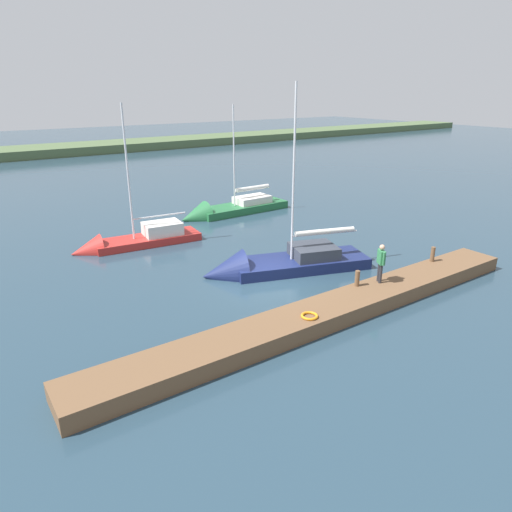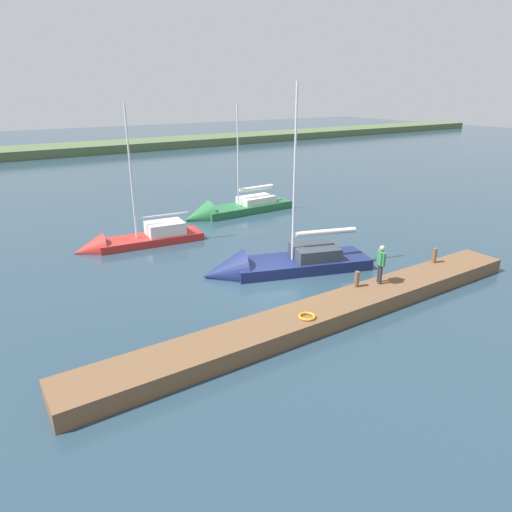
{
  "view_description": "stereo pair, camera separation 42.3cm",
  "coord_description": "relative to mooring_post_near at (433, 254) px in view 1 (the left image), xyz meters",
  "views": [
    {
      "loc": [
        11.95,
        16.13,
        8.8
      ],
      "look_at": [
        0.51,
        -0.45,
        1.4
      ],
      "focal_mm": 32.14,
      "sensor_mm": 36.0,
      "label": 1
    },
    {
      "loc": [
        11.59,
        16.37,
        8.8
      ],
      "look_at": [
        0.51,
        -0.45,
        1.4
      ],
      "focal_mm": 32.14,
      "sensor_mm": 36.0,
      "label": 2
    }
  ],
  "objects": [
    {
      "name": "dock_pier",
      "position": [
        7.46,
        0.67,
        -0.7
      ],
      "size": [
        21.32,
        1.91,
        0.66
      ],
      "primitive_type": "cube",
      "color": "brown",
      "rests_on": "ground_plane"
    },
    {
      "name": "sailboat_inner_slip",
      "position": [
        10.98,
        -12.67,
        -0.84
      ],
      "size": [
        7.64,
        2.62,
        8.96
      ],
      "rotation": [
        0.0,
        0.0,
        -0.1
      ],
      "color": "#B22823",
      "rests_on": "ground_plane"
    },
    {
      "name": "mooring_post_near",
      "position": [
        0.0,
        0.0,
        0.0
      ],
      "size": [
        0.2,
        0.2,
        0.75
      ],
      "primitive_type": "cylinder",
      "color": "brown",
      "rests_on": "dock_pier"
    },
    {
      "name": "person_on_dock",
      "position": [
        4.2,
        0.27,
        0.65
      ],
      "size": [
        0.42,
        0.59,
        1.76
      ],
      "rotation": [
        0.0,
        0.0,
        2.64
      ],
      "color": "#28282D",
      "rests_on": "dock_pier"
    },
    {
      "name": "mooring_post_far",
      "position": [
        5.33,
        0.0,
        -0.02
      ],
      "size": [
        0.21,
        0.21,
        0.7
      ],
      "primitive_type": "cylinder",
      "color": "brown",
      "rests_on": "dock_pier"
    },
    {
      "name": "far_shoreline",
      "position": [
        7.46,
        -57.31,
        -1.03
      ],
      "size": [
        180.0,
        8.0,
        2.4
      ],
      "primitive_type": "cube",
      "color": "#4C603D",
      "rests_on": "ground_plane"
    },
    {
      "name": "life_ring_buoy",
      "position": [
        8.96,
        1.05,
        -0.33
      ],
      "size": [
        0.66,
        0.66,
        0.1
      ],
      "primitive_type": "torus",
      "color": "orange",
      "rests_on": "dock_pier"
    },
    {
      "name": "sailboat_far_left",
      "position": [
        2.55,
        -15.75,
        -0.82
      ],
      "size": [
        8.71,
        2.37,
        8.74
      ],
      "rotation": [
        0.0,
        0.0,
        0.02
      ],
      "color": "#236638",
      "rests_on": "ground_plane"
    },
    {
      "name": "sailboat_behind_pier",
      "position": [
        6.43,
        -4.75,
        -0.82
      ],
      "size": [
        8.91,
        4.95,
        10.16
      ],
      "rotation": [
        0.0,
        0.0,
        -0.32
      ],
      "color": "navy",
      "rests_on": "ground_plane"
    },
    {
      "name": "ground_plane",
      "position": [
        7.46,
        -3.5,
        -1.03
      ],
      "size": [
        200.0,
        200.0,
        0.0
      ],
      "primitive_type": "plane",
      "color": "#263D4C"
    }
  ]
}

